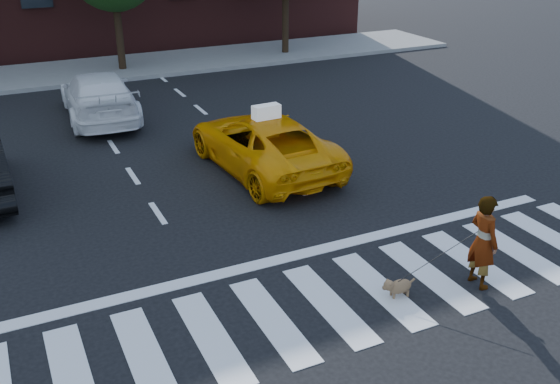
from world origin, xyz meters
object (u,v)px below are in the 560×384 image
object	(u,v)px
woman	(483,241)
taxi	(263,143)
white_suv	(99,96)
dog	(398,286)

from	to	relation	value
woman	taxi	bearing A→B (deg)	11.13
taxi	white_suv	xyz separation A→B (m)	(-2.80, 5.76, 0.03)
white_suv	dog	size ratio (longest dim) A/B	8.16
taxi	woman	xyz separation A→B (m)	(1.16, -6.26, 0.15)
white_suv	woman	bearing A→B (deg)	111.35
woman	dog	distance (m)	1.60
white_suv	woman	world-z (taller)	woman
taxi	white_suv	bearing A→B (deg)	-67.94
dog	woman	bearing A→B (deg)	-2.64
woman	dog	world-z (taller)	woman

